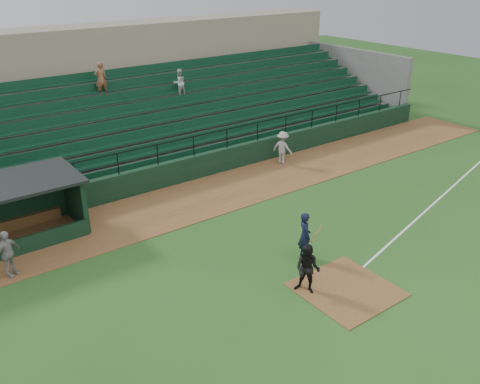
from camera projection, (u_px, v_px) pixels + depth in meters
ground at (325, 276)px, 17.84m from camera, size 90.00×90.00×0.00m
warning_track at (202, 198)px, 23.70m from camera, size 40.00×4.00×0.03m
home_plate_dirt at (346, 289)px, 17.10m from camera, size 3.00×3.00×0.03m
foul_line at (433, 205)px, 23.04m from camera, size 17.49×4.44×0.01m
stadium_structure at (120, 110)px, 28.95m from camera, size 38.00×13.08×6.40m
batter_at_plate at (305, 236)px, 18.60m from camera, size 1.12×0.78×1.83m
umpire at (308, 269)px, 16.64m from camera, size 1.00×1.07×1.76m
runner at (283, 148)px, 27.31m from camera, size 1.01×1.30×1.77m
dugout_player_a at (7, 254)px, 17.49m from camera, size 1.09×0.86×1.72m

